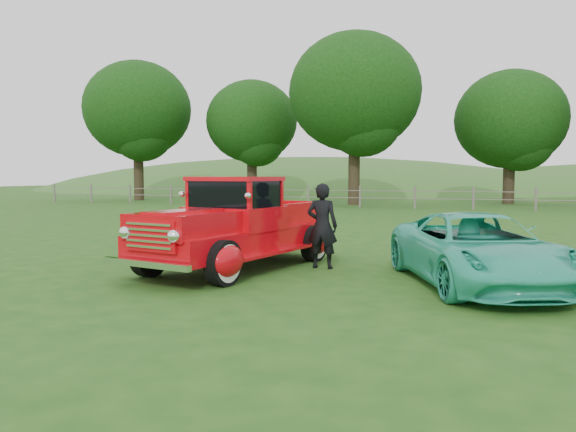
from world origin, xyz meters
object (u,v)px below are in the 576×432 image
(tree_far_west, at_px, (137,110))
(red_pickup, at_px, (237,228))
(tree_near_west, at_px, (355,92))
(teal_sedan, at_px, (477,250))
(tree_near_east, at_px, (510,120))
(tree_mid_west, at_px, (252,122))
(man, at_px, (322,226))

(tree_far_west, distance_m, red_pickup, 31.81)
(tree_near_west, distance_m, teal_sedan, 26.04)
(tree_near_east, bearing_deg, tree_far_west, -173.16)
(tree_mid_west, xyz_separation_m, tree_near_west, (8.00, -3.00, 1.25))
(tree_near_east, relative_size, teal_sedan, 1.95)
(tree_far_west, xyz_separation_m, man, (20.46, -24.36, -5.66))
(tree_far_west, xyz_separation_m, tree_near_west, (16.00, -1.00, 0.31))
(tree_far_west, height_order, teal_sedan, tree_far_west)
(tree_near_east, relative_size, man, 5.03)
(teal_sedan, relative_size, man, 2.57)
(red_pickup, bearing_deg, man, 32.40)
(tree_near_west, xyz_separation_m, red_pickup, (2.92, -23.93, -6.00))
(tree_near_west, xyz_separation_m, man, (4.46, -23.36, -5.97))
(tree_near_west, distance_m, tree_near_east, 9.97)
(tree_near_east, bearing_deg, tree_near_west, -156.04)
(tree_near_east, distance_m, red_pickup, 28.93)
(tree_far_west, height_order, tree_mid_west, tree_far_west)
(red_pickup, bearing_deg, teal_sedan, 8.54)
(tree_mid_west, height_order, tree_near_west, tree_near_west)
(tree_near_east, distance_m, teal_sedan, 28.64)
(red_pickup, bearing_deg, tree_near_west, 109.06)
(red_pickup, distance_m, man, 1.65)
(tree_far_west, bearing_deg, teal_sedan, -47.23)
(tree_near_west, distance_m, man, 24.52)
(tree_mid_west, distance_m, man, 29.54)
(man, bearing_deg, teal_sedan, 162.62)
(tree_far_west, height_order, red_pickup, tree_far_west)
(tree_mid_west, bearing_deg, tree_near_east, 3.37)
(tree_far_west, bearing_deg, tree_mid_west, 14.04)
(red_pickup, height_order, teal_sedan, red_pickup)
(tree_far_west, height_order, tree_near_east, tree_far_west)
(teal_sedan, bearing_deg, man, 141.06)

